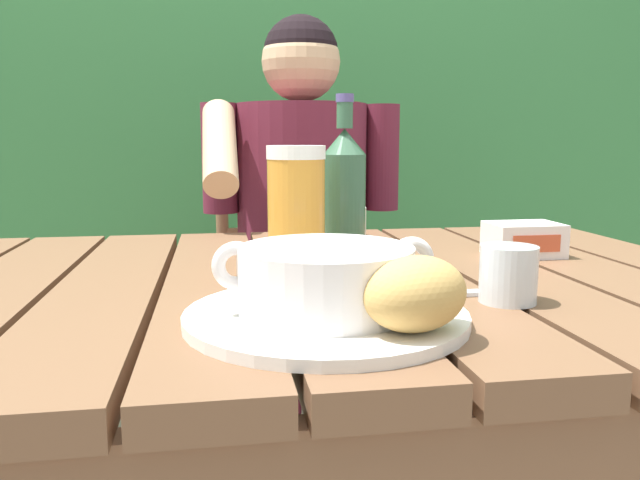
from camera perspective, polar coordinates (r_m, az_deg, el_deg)
name	(u,v)px	position (r m, az deg, el deg)	size (l,w,h in m)	color
dining_table	(312,344)	(0.91, -0.69, -9.50)	(1.23, 0.82, 0.76)	brown
hedge_backdrop	(293,63)	(2.53, -2.47, 15.81)	(3.59, 0.82, 2.94)	#387840
chair_near_diner	(295,299)	(1.77, -2.34, -5.39)	(0.43, 0.42, 1.05)	brown
person_eating	(303,229)	(1.53, -1.58, 1.03)	(0.48, 0.47, 1.24)	maroon
serving_plate	(326,316)	(0.65, 0.52, -6.96)	(0.30, 0.30, 0.01)	white
soup_bowl	(326,277)	(0.64, 0.53, -3.42)	(0.23, 0.18, 0.08)	white
bread_roll	(415,294)	(0.58, 8.67, -4.86)	(0.13, 0.12, 0.07)	tan
beer_glass	(297,211)	(0.86, -2.16, 2.64)	(0.08, 0.08, 0.18)	orange
beer_bottle	(344,195)	(0.93, 2.23, 4.14)	(0.06, 0.06, 0.25)	#375E41
water_glass_small	(508,274)	(0.76, 16.80, -3.00)	(0.07, 0.07, 0.07)	silver
butter_tub	(524,239)	(1.06, 18.08, 0.05)	(0.11, 0.09, 0.05)	white
table_knife	(443,293)	(0.77, 11.15, -4.80)	(0.15, 0.02, 0.01)	silver
diner_bowl	(329,223)	(1.19, 0.79, 1.57)	(0.14, 0.14, 0.06)	white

